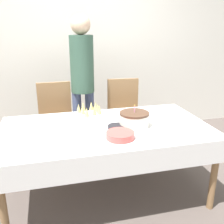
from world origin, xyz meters
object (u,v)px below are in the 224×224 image
Objects in this scene: plate_stack_main at (120,135)px; person_standing at (82,74)px; dining_chair_far_right at (124,114)px; birthday_cake at (134,119)px; plate_stack_dessert at (117,127)px; dining_chair_far_left at (56,119)px; champagne_tray at (90,112)px.

person_standing is (-0.14, 1.19, 0.31)m from plate_stack_main.
dining_chair_far_right is 0.93m from birthday_cake.
plate_stack_dessert is 0.10× the size of person_standing.
birthday_cake is 1.16× the size of plate_stack_main.
dining_chair_far_left is at bearing 113.40° from plate_stack_main.
birthday_cake is at bearing -52.16° from dining_chair_far_left.
dining_chair_far_left is 5.51× the size of plate_stack_dessert.
dining_chair_far_right is at bearing 78.95° from birthday_cake.
person_standing reaches higher than plate_stack_dessert.
plate_stack_dessert is at bearing -80.14° from person_standing.
plate_stack_dessert is at bearing -60.19° from dining_chair_far_left.
birthday_cake is 0.18m from plate_stack_dessert.
dining_chair_far_right is 3.19× the size of champagne_tray.
dining_chair_far_left is 0.79m from champagne_tray.
plate_stack_main is at bearing -108.53° from dining_chair_far_right.
champagne_tray is 0.78m from person_standing.
birthday_cake reaches higher than plate_stack_main.
champagne_tray is at bearing 150.67° from birthday_cake.
plate_stack_main is at bearing -98.58° from plate_stack_dessert.
plate_stack_dessert is at bearing -48.04° from champagne_tray.
dining_chair_far_left is at bearing 179.98° from dining_chair_far_right.
plate_stack_main is 1.24m from person_standing.
dining_chair_far_left reaches higher than plate_stack_main.
dining_chair_far_right is at bearing -8.39° from person_standing.
person_standing is (-0.17, 0.98, 0.32)m from plate_stack_dessert.
dining_chair_far_right is at bearing -0.02° from dining_chair_far_left.
dining_chair_far_left is 0.56× the size of person_standing.
birthday_cake is (-0.17, -0.88, 0.25)m from dining_chair_far_right.
birthday_cake is 0.16× the size of person_standing.
plate_stack_dessert is 1.04m from person_standing.
dining_chair_far_left is 1.24m from plate_stack_main.
person_standing is at bearing 99.86° from plate_stack_dessert.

